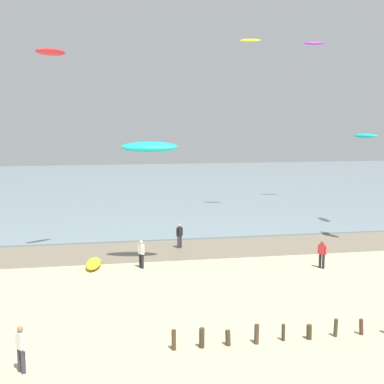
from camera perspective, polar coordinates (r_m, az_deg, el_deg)
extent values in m
cube|color=#7A6D59|center=(36.39, -3.87, -6.34)|extent=(120.00, 5.81, 0.01)
cube|color=gray|center=(73.62, -7.30, 0.75)|extent=(160.00, 70.00, 0.10)
cylinder|color=#4A3A27|center=(21.15, -1.98, -15.70)|extent=(0.18, 0.20, 0.81)
cylinder|color=#433525|center=(21.30, 1.07, -15.52)|extent=(0.21, 0.23, 0.81)
cylinder|color=#423726|center=(21.59, 3.91, -15.47)|extent=(0.22, 0.22, 0.63)
cylinder|color=#493B27|center=(21.81, 7.00, -15.02)|extent=(0.22, 0.23, 0.81)
cylinder|color=#423327|center=(22.25, 9.86, -14.75)|extent=(0.16, 0.16, 0.69)
cylinder|color=#3F3522|center=(22.60, 12.56, -14.57)|extent=(0.23, 0.22, 0.62)
cylinder|color=#3E3C26|center=(23.08, 15.29, -13.99)|extent=(0.18, 0.18, 0.76)
cylinder|color=#4B3327|center=(23.59, 17.85, -13.73)|extent=(0.20, 0.19, 0.68)
cylinder|color=#232328|center=(32.85, 14.03, -7.30)|extent=(0.16, 0.16, 0.88)
cylinder|color=#232328|center=(32.95, 13.69, -7.25)|extent=(0.16, 0.16, 0.88)
cube|color=red|center=(32.72, 13.90, -6.02)|extent=(0.39, 0.42, 0.60)
sphere|color=brown|center=(32.63, 13.93, -5.31)|extent=(0.22, 0.22, 0.22)
cylinder|color=red|center=(32.62, 14.27, -6.17)|extent=(0.09, 0.09, 0.52)
cylinder|color=red|center=(32.84, 13.53, -6.05)|extent=(0.09, 0.09, 0.52)
cylinder|color=#232328|center=(32.23, -5.61, -7.40)|extent=(0.16, 0.16, 0.88)
cylinder|color=#232328|center=(32.05, -5.38, -7.48)|extent=(0.16, 0.16, 0.88)
cube|color=white|center=(31.96, -5.52, -6.16)|extent=(0.37, 0.42, 0.60)
sphere|color=beige|center=(31.86, -5.53, -5.42)|extent=(0.22, 0.22, 0.22)
cylinder|color=white|center=(32.16, -5.77, -6.17)|extent=(0.09, 0.09, 0.52)
cylinder|color=white|center=(31.78, -5.26, -6.33)|extent=(0.09, 0.09, 0.52)
cylinder|color=#383842|center=(37.04, -1.23, -5.38)|extent=(0.16, 0.16, 0.88)
cylinder|color=#383842|center=(36.90, -1.48, -5.43)|extent=(0.16, 0.16, 0.88)
cube|color=black|center=(36.81, -1.36, -4.28)|extent=(0.42, 0.38, 0.60)
sphere|color=tan|center=(36.73, -1.36, -3.64)|extent=(0.22, 0.22, 0.22)
cylinder|color=black|center=(36.98, -1.08, -4.31)|extent=(0.09, 0.09, 0.52)
cylinder|color=black|center=(36.67, -1.64, -4.41)|extent=(0.09, 0.09, 0.52)
cylinder|color=#383842|center=(20.25, -17.81, -17.06)|extent=(0.16, 0.16, 0.88)
cylinder|color=#383842|center=(20.42, -18.14, -16.85)|extent=(0.16, 0.16, 0.88)
cube|color=white|center=(20.04, -18.07, -15.03)|extent=(0.40, 0.42, 0.60)
sphere|color=#9E7051|center=(19.89, -18.12, -13.91)|extent=(0.22, 0.22, 0.22)
cylinder|color=white|center=(19.87, -17.69, -15.37)|extent=(0.09, 0.09, 0.52)
cylinder|color=white|center=(20.25, -18.43, -14.95)|extent=(0.09, 0.09, 0.52)
ellipsoid|color=yellow|center=(32.73, -10.62, -7.62)|extent=(1.16, 2.51, 0.48)
ellipsoid|color=#19B2B7|center=(39.38, 18.27, 5.78)|extent=(1.34, 2.16, 0.39)
ellipsoid|color=purple|center=(58.69, 13.06, 15.43)|extent=(2.24, 1.19, 0.54)
ellipsoid|color=#19B2B7|center=(31.78, -4.64, 4.89)|extent=(3.58, 1.80, 0.86)
ellipsoid|color=red|center=(34.41, -15.06, 14.44)|extent=(2.12, 1.76, 0.59)
ellipsoid|color=yellow|center=(51.47, 6.33, 15.98)|extent=(2.09, 1.12, 0.45)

